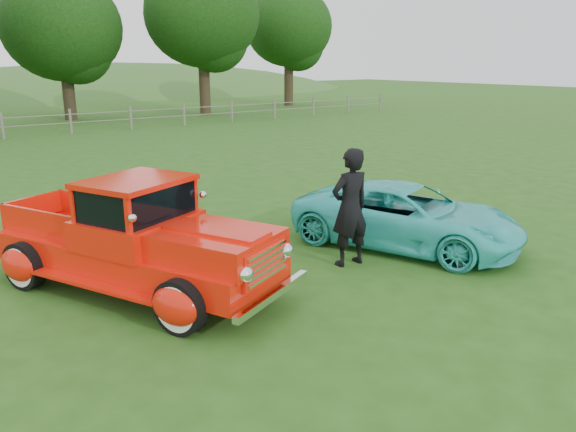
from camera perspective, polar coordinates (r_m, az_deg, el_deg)
ground at (r=8.44m, az=1.63°, el=-8.71°), size 140.00×140.00×0.00m
fence_line at (r=28.58m, az=-27.04°, el=8.17°), size 48.00×0.12×1.20m
tree_near_east at (r=36.41m, az=-21.98°, el=17.33°), size 6.80×6.80×8.33m
tree_mid_east at (r=37.61m, az=-8.75°, el=19.56°), size 7.20×7.20×9.44m
tree_far_east at (r=44.95m, az=0.07°, el=18.65°), size 6.60×6.60×8.86m
red_pickup at (r=8.90m, az=-15.12°, el=-2.48°), size 3.66×5.26×1.78m
teal_sedan at (r=10.92m, az=11.98°, el=-0.01°), size 3.45×4.74×1.20m
man at (r=9.67m, az=6.31°, el=0.86°), size 0.78×0.54×2.06m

